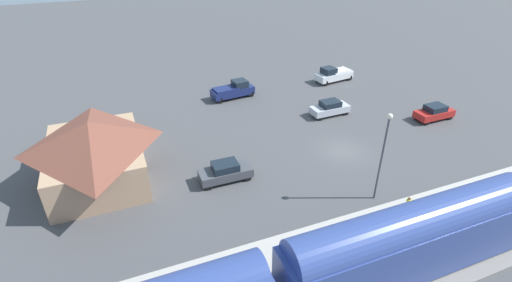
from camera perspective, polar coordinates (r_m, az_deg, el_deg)
The scene contains 11 objects.
ground_plane at distance 37.62m, azimuth 12.92°, elevation -1.42°, with size 200.00×200.00×0.00m, color #4C4C4F.
railway_track at distance 29.70m, azimuth 28.27°, elevation -14.28°, with size 4.80×70.00×0.30m.
platform at distance 31.49m, azimuth 23.05°, elevation -9.93°, with size 3.20×46.00×0.30m.
station_building at distance 34.13m, azimuth -23.29°, elevation -1.24°, with size 11.01×8.19×5.41m.
pedestrian_on_platform at distance 30.11m, azimuth 22.03°, elevation -8.95°, with size 0.36×0.36×1.71m.
sedan_red at distance 46.72m, azimuth 25.39°, elevation 3.95°, with size 1.92×4.53×1.74m.
pickup_white at distance 54.26m, azimuth 11.64°, elevation 9.85°, with size 2.68×5.62×2.14m.
pickup_navy at distance 47.94m, azimuth -3.45°, elevation 7.72°, with size 2.59×5.59×2.14m.
sedan_silver at distance 44.10m, azimuth 11.13°, elevation 4.94°, with size 1.98×4.55×1.74m.
sedan_charcoal at distance 32.20m, azimuth -4.65°, elevation -4.64°, with size 1.86×4.51×1.74m.
light_pole_near_platform at distance 29.52m, azimuth 18.78°, elevation -0.90°, with size 0.44×0.44×7.52m.
Camera 1 is at (-25.90, 19.49, 19.09)m, focal length 26.42 mm.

